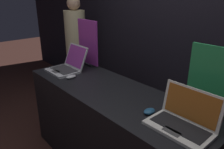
% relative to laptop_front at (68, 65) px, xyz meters
% --- Properties ---
extents(wall_back, '(8.00, 0.05, 2.80)m').
position_rel_laptop_front_xyz_m(wall_back, '(0.71, 1.15, 0.47)').
color(wall_back, black).
rests_on(wall_back, ground_plane).
extents(display_counter, '(1.92, 0.63, 0.87)m').
position_rel_laptop_front_xyz_m(display_counter, '(0.71, 0.02, -0.50)').
color(display_counter, black).
rests_on(display_counter, ground_plane).
extents(laptop_front, '(0.34, 0.37, 0.26)m').
position_rel_laptop_front_xyz_m(laptop_front, '(0.00, 0.00, 0.00)').
color(laptop_front, '#B7B7BC').
rests_on(laptop_front, display_counter).
extents(mouse_front, '(0.07, 0.11, 0.03)m').
position_rel_laptop_front_xyz_m(mouse_front, '(0.22, -0.10, -0.05)').
color(mouse_front, '#B2B2B7').
rests_on(mouse_front, display_counter).
extents(promo_stand_front, '(0.34, 0.07, 0.52)m').
position_rel_laptop_front_xyz_m(promo_stand_front, '(0.00, 0.28, 0.19)').
color(promo_stand_front, black).
rests_on(promo_stand_front, display_counter).
extents(laptop_back, '(0.40, 0.27, 0.24)m').
position_rel_laptop_front_xyz_m(laptop_back, '(1.42, -0.01, -0.00)').
color(laptop_back, silver).
rests_on(laptop_back, display_counter).
extents(mouse_back, '(0.07, 0.10, 0.03)m').
position_rel_laptop_front_xyz_m(mouse_back, '(1.17, -0.04, -0.04)').
color(mouse_back, navy).
rests_on(mouse_back, display_counter).
extents(promo_stand_back, '(0.31, 0.07, 0.49)m').
position_rel_laptop_front_xyz_m(promo_stand_back, '(1.42, 0.28, 0.17)').
color(promo_stand_back, black).
rests_on(promo_stand_back, display_counter).
extents(person_bystander, '(0.31, 0.31, 1.62)m').
position_rel_laptop_front_xyz_m(person_bystander, '(-0.82, 0.63, -0.09)').
color(person_bystander, '#282833').
rests_on(person_bystander, ground_plane).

